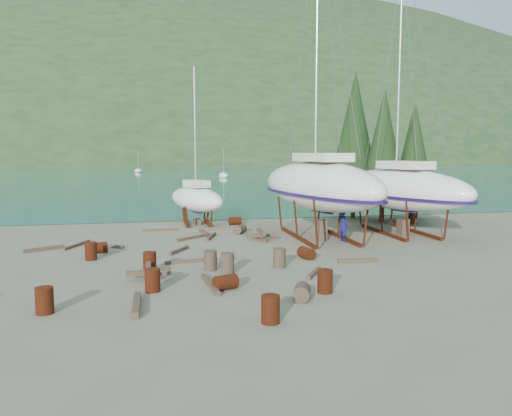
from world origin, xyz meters
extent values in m
plane|color=#65604F|center=(0.00, 0.00, 0.00)|extent=(600.00, 600.00, 0.00)
plane|color=#176373|center=(0.00, 315.00, 0.01)|extent=(700.00, 700.00, 0.00)
ellipsoid|color=#1B341A|center=(0.00, 320.00, 0.00)|extent=(800.00, 360.00, 110.00)
cube|color=beige|center=(-60.00, 190.00, 2.00)|extent=(6.00, 5.00, 4.00)
cube|color=#A54C2D|center=(-60.00, 190.00, 4.80)|extent=(6.60, 5.60, 1.60)
cube|color=beige|center=(-20.00, 190.00, 2.00)|extent=(6.00, 5.00, 4.00)
cube|color=#A54C2D|center=(-20.00, 190.00, 4.80)|extent=(6.60, 5.60, 1.60)
cube|color=beige|center=(30.00, 190.00, 2.00)|extent=(6.00, 5.00, 4.00)
cube|color=#A54C2D|center=(30.00, 190.00, 4.80)|extent=(6.60, 5.60, 1.60)
cylinder|color=black|center=(12.50, 12.00, 0.80)|extent=(0.36, 0.36, 1.60)
cone|color=black|center=(12.50, 12.00, 5.80)|extent=(3.60, 3.60, 8.40)
cylinder|color=black|center=(14.00, 10.00, 0.68)|extent=(0.36, 0.36, 1.36)
cone|color=black|center=(14.00, 10.00, 4.93)|extent=(3.06, 3.06, 7.14)
cylinder|color=black|center=(11.00, 14.00, 0.92)|extent=(0.36, 0.36, 1.84)
cone|color=black|center=(11.00, 14.00, 6.67)|extent=(4.14, 4.14, 9.66)
cylinder|color=black|center=(15.50, 13.00, 0.72)|extent=(0.36, 0.36, 1.44)
cone|color=black|center=(15.50, 13.00, 5.22)|extent=(3.24, 3.24, 7.56)
ellipsoid|color=white|center=(10.00, 80.00, 0.38)|extent=(2.00, 5.00, 1.40)
cylinder|color=silver|center=(10.00, 80.00, 3.23)|extent=(0.08, 0.08, 5.00)
ellipsoid|color=white|center=(-8.00, 110.00, 0.38)|extent=(2.00, 5.00, 1.40)
cylinder|color=silver|center=(-8.00, 110.00, 3.23)|extent=(0.08, 0.08, 5.00)
ellipsoid|color=white|center=(5.27, 5.83, 3.20)|extent=(6.02, 13.28, 2.99)
cube|color=#1C0D45|center=(5.27, 5.19, 2.16)|extent=(0.67, 2.31, 1.00)
cube|color=silver|center=(5.27, 5.19, 4.95)|extent=(2.72, 4.15, 0.50)
cylinder|color=silver|center=(5.27, 6.47, 12.48)|extent=(0.14, 0.14, 15.37)
cube|color=#55230E|center=(3.96, 5.83, 0.10)|extent=(0.18, 7.04, 0.20)
cube|color=#55230E|center=(6.57, 5.83, 0.10)|extent=(0.18, 7.04, 0.20)
cube|color=#4F392D|center=(5.27, 5.19, 0.60)|extent=(0.50, 0.80, 1.21)
ellipsoid|color=white|center=(10.96, 6.37, 2.86)|extent=(6.56, 11.71, 2.66)
cube|color=#1C0D45|center=(10.96, 5.81, 1.98)|extent=(0.86, 2.00, 1.00)
cube|color=silver|center=(10.96, 5.81, 4.44)|extent=(2.75, 3.76, 0.50)
cylinder|color=silver|center=(10.96, 6.93, 11.04)|extent=(0.14, 0.14, 13.49)
cube|color=#55230E|center=(9.82, 6.37, 0.10)|extent=(0.18, 6.18, 0.20)
cube|color=#55230E|center=(12.11, 6.37, 0.10)|extent=(0.18, 6.18, 0.20)
cube|color=#4F392D|center=(10.96, 5.81, 0.52)|extent=(0.50, 0.80, 1.03)
ellipsoid|color=white|center=(-1.50, 13.41, 1.82)|extent=(4.67, 7.41, 1.82)
cube|color=#1C0D45|center=(-1.50, 13.05, 1.36)|extent=(0.70, 1.28, 1.00)
cube|color=silver|center=(-1.50, 13.05, 2.99)|extent=(1.92, 2.43, 0.50)
cylinder|color=silver|center=(-1.50, 13.76, 7.09)|extent=(0.14, 0.14, 8.51)
cube|color=#55230E|center=(-2.28, 13.41, 0.10)|extent=(0.18, 3.90, 0.20)
cube|color=#55230E|center=(-0.72, 13.41, 0.10)|extent=(0.18, 3.90, 0.20)
cube|color=#4F392D|center=(-1.50, 13.05, 0.21)|extent=(0.50, 0.80, 0.41)
imported|color=#121351|center=(6.32, 4.29, 0.96)|extent=(0.61, 0.79, 1.92)
cylinder|color=#55230E|center=(-8.18, -6.17, 0.44)|extent=(0.58, 0.58, 0.88)
cylinder|color=#2D2823|center=(0.48, -6.45, 0.29)|extent=(0.85, 1.03, 0.58)
cylinder|color=#55230E|center=(-7.47, 3.65, 0.29)|extent=(1.00, 0.79, 0.58)
cylinder|color=#55230E|center=(-1.18, -8.56, 0.44)|extent=(0.58, 0.58, 0.88)
cylinder|color=#55230E|center=(1.18, 12.32, 0.29)|extent=(0.91, 0.63, 0.58)
cylinder|color=#2D2823|center=(0.96, -1.38, 0.44)|extent=(0.58, 0.58, 0.88)
cylinder|color=#55230E|center=(2.73, 0.12, 0.29)|extent=(0.79, 1.00, 0.58)
cylinder|color=#55230E|center=(1.60, -5.73, 0.44)|extent=(0.58, 0.58, 0.88)
cylinder|color=#55230E|center=(-7.66, 2.04, 0.44)|extent=(0.58, 0.58, 0.88)
cylinder|color=#2D2823|center=(0.86, 8.37, 0.29)|extent=(0.98, 1.05, 0.58)
cylinder|color=#55230E|center=(-1.98, -4.55, 0.29)|extent=(1.03, 0.85, 0.58)
cylinder|color=#55230E|center=(-4.72, -4.25, 0.44)|extent=(0.58, 0.58, 0.88)
cylinder|color=#55230E|center=(-4.84, -0.97, 0.44)|extent=(0.58, 0.58, 0.88)
cylinder|color=#2D2823|center=(-2.18, -1.25, 0.44)|extent=(0.58, 0.58, 0.88)
cylinder|color=#2D2823|center=(-1.52, -1.93, 0.44)|extent=(0.58, 0.58, 0.88)
cube|color=#4F392D|center=(4.87, -1.20, 0.10)|extent=(1.95, 0.36, 0.19)
cube|color=#4F392D|center=(-10.41, 5.03, 0.09)|extent=(1.94, 1.18, 0.19)
cube|color=#4F392D|center=(-3.35, 3.14, 0.09)|extent=(1.15, 1.81, 0.17)
cube|color=#4F392D|center=(-2.51, -3.94, 0.08)|extent=(0.44, 2.91, 0.16)
cube|color=#4F392D|center=(-1.45, 8.87, 0.10)|extent=(0.47, 1.77, 0.19)
cube|color=#4F392D|center=(2.05, -3.09, 0.09)|extent=(1.15, 1.63, 0.17)
cube|color=#4F392D|center=(-1.19, 7.10, 0.09)|extent=(0.90, 2.17, 0.19)
cube|color=#4F392D|center=(-4.17, 10.47, 0.08)|extent=(2.37, 0.23, 0.15)
cube|color=#4F392D|center=(-2.25, 7.08, 0.08)|extent=(2.20, 1.96, 0.16)
cube|color=#4F392D|center=(-2.90, 0.46, 0.08)|extent=(2.55, 0.57, 0.15)
cube|color=#4F392D|center=(-8.85, 5.96, 0.07)|extent=(1.15, 2.53, 0.15)
cube|color=#4F392D|center=(-5.27, -6.17, 0.11)|extent=(0.24, 2.44, 0.23)
cube|color=#4F392D|center=(-7.31, 5.39, 0.08)|extent=(2.17, 1.54, 0.16)
cube|color=#4F392D|center=(-4.89, -2.48, 0.10)|extent=(0.20, 1.80, 0.20)
cube|color=#4F392D|center=(-4.89, -2.48, 0.30)|extent=(1.80, 0.20, 0.20)
cube|color=#4F392D|center=(-4.89, -2.48, 0.50)|extent=(0.20, 1.80, 0.20)
cube|color=#4F392D|center=(1.67, 5.70, 0.10)|extent=(0.20, 1.80, 0.20)
cube|color=#4F392D|center=(1.67, 5.70, 0.30)|extent=(1.80, 0.20, 0.20)
cube|color=#4F392D|center=(1.67, 5.70, 0.50)|extent=(0.20, 1.80, 0.20)
camera|label=1|loc=(-4.67, -23.04, 5.25)|focal=35.00mm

